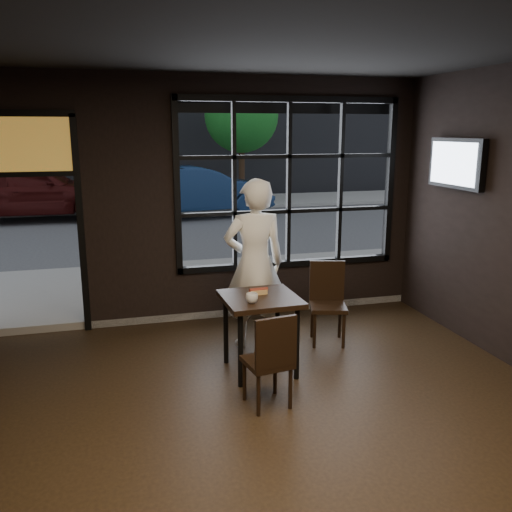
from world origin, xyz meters
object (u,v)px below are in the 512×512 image
object	(u,v)px
cafe_table	(260,334)
navy_car	(199,190)
chair_near	(267,359)
man	(254,264)

from	to	relation	value
cafe_table	navy_car	bearing A→B (deg)	82.15
chair_near	navy_car	bearing A→B (deg)	-105.03
cafe_table	man	world-z (taller)	man
cafe_table	navy_car	world-z (taller)	navy_car
navy_car	man	bearing A→B (deg)	166.89
cafe_table	navy_car	xyz separation A→B (m)	(1.02, 10.47, 0.38)
chair_near	man	bearing A→B (deg)	-109.28
man	navy_car	size ratio (longest dim) A/B	0.47
chair_near	man	xyz separation A→B (m)	(0.26, 1.45, 0.53)
cafe_table	man	xyz separation A→B (m)	(0.13, 0.73, 0.58)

